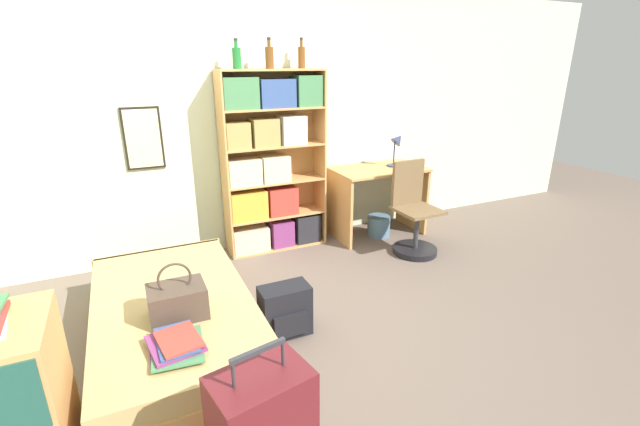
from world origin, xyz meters
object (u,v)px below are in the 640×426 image
Objects in this scene: bottle_brown at (269,57)px; bed at (175,322)px; book_stack_on_bed at (177,344)px; handbag at (177,301)px; backpack at (285,311)px; bottle_clear at (302,57)px; desk_chair at (414,223)px; desk_lamp at (397,144)px; bottle_green at (237,57)px; waste_bin at (379,226)px; bookcase at (269,165)px; desk at (378,190)px; dresser at (0,401)px.

bed is at bearing -132.91° from bottle_brown.
handbag is at bearing 80.56° from book_stack_on_bed.
bottle_brown reaches higher than backpack.
desk_chair is (0.90, -0.77, -1.61)m from bottle_clear.
book_stack_on_bed is at bearing -94.03° from bed.
bottle_brown reaches higher than desk_chair.
desk_lamp is (2.64, 1.77, 0.61)m from book_stack_on_bed.
desk_lamp is at bearing -3.86° from bottle_green.
bed is 2.34m from bottle_green.
waste_bin is (1.17, -0.17, -1.80)m from bottle_brown.
book_stack_on_bed is 2.75m from desk_chair.
bookcase is 1.80× the size of desk.
bookcase is 7.08× the size of waste_bin.
desk is at bearing -5.17° from bottle_brown.
waste_bin is (2.36, 1.11, -0.07)m from bed.
bottle_brown is (1.17, 1.51, 1.44)m from handbag.
handbag is at bearing -119.50° from bottle_green.
desk is 1.07× the size of desk_chair.
desk_lamp reaches higher than backpack.
bookcase is (1.20, 1.89, 0.49)m from book_stack_on_bed.
waste_bin is at bearing 38.89° from backpack.
bed is 1.02× the size of bookcase.
book_stack_on_bed is 1.47× the size of waste_bin.
bookcase is 6.66× the size of bottle_brown.
bottle_green is 1.01× the size of waste_bin.
desk_lamp is 1.49× the size of waste_bin.
book_stack_on_bed is at bearing -144.80° from waste_bin.
bed is 2.98m from desk_lamp.
desk_lamp is 0.94m from desk_chair.
bottle_clear is 2.00m from waste_bin.
waste_bin is at bearing -93.68° from desk.
bottle_brown is 0.97× the size of bottle_clear.
bottle_green is (0.87, 1.54, 1.43)m from handbag.
bed is at bearing -124.28° from bottle_green.
bookcase is at bearing 74.48° from backpack.
bed is 2.61m from waste_bin.
bottle_clear is (0.38, 0.04, 1.03)m from bookcase.
book_stack_on_bed is 2.98m from desk.
bottle_clear is 0.30× the size of desk_chair.
backpack reaches higher than waste_bin.
bottle_brown is 0.36m from bottle_clear.
bed is 1.96× the size of desk_chair.
bottle_clear reaches higher than handbag.
desk_chair is at bearing -105.20° from desk_lamp.
bookcase is at bearing 175.08° from desk_lamp.
dresser is 2.84m from bookcase.
desk_chair is (-0.16, -0.60, -0.70)m from desk_lamp.
bed is 7.22× the size of waste_bin.
dresser is at bearing -139.93° from bottle_clear.
bed is 2.51m from desk_chair.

